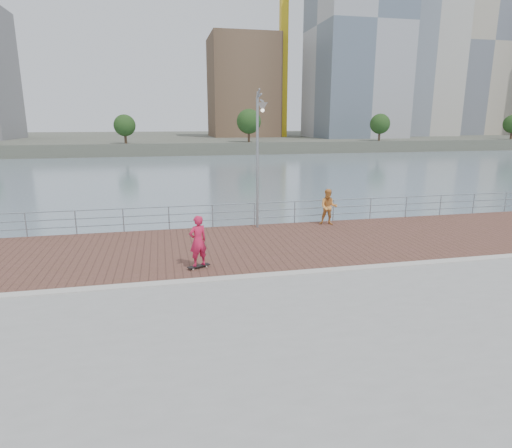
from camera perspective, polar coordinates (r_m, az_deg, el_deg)
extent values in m
plane|color=slate|center=(15.09, 1.69, -14.07)|extent=(400.00, 400.00, 0.00)
cube|color=gray|center=(10.50, 8.88, -21.53)|extent=(40.00, 24.00, 2.00)
cube|color=brown|center=(17.59, -1.12, -2.88)|extent=(40.00, 6.80, 0.02)
cube|color=#B7B5AD|center=(14.26, 1.74, -6.83)|extent=(40.00, 0.40, 0.06)
cube|color=#4C5142|center=(135.60, -11.24, 10.99)|extent=(320.00, 95.00, 2.50)
cylinder|color=#8C9EA8|center=(21.28, -28.32, -0.12)|extent=(0.06, 0.06, 1.10)
cylinder|color=#8C9EA8|center=(20.80, -22.89, 0.17)|extent=(0.06, 0.06, 1.10)
cylinder|color=#8C9EA8|center=(20.52, -17.26, 0.46)|extent=(0.06, 0.06, 1.10)
cylinder|color=#8C9EA8|center=(20.44, -11.53, 0.76)|extent=(0.06, 0.06, 1.10)
cylinder|color=#8C9EA8|center=(20.56, -5.80, 1.04)|extent=(0.06, 0.06, 1.10)
cylinder|color=#8C9EA8|center=(20.89, -0.21, 1.31)|extent=(0.06, 0.06, 1.10)
cylinder|color=#8C9EA8|center=(21.41, 5.17, 1.56)|extent=(0.06, 0.06, 1.10)
cylinder|color=#8C9EA8|center=(22.10, 10.26, 1.78)|extent=(0.06, 0.06, 1.10)
cylinder|color=#8C9EA8|center=(22.97, 15.00, 1.98)|extent=(0.06, 0.06, 1.10)
cylinder|color=#8C9EA8|center=(23.97, 19.36, 2.14)|extent=(0.06, 0.06, 1.10)
cylinder|color=#8C9EA8|center=(25.11, 23.36, 2.29)|extent=(0.06, 0.06, 1.10)
cylinder|color=#8C9EA8|center=(26.35, 27.00, 2.41)|extent=(0.06, 0.06, 1.10)
cylinder|color=#8C9EA8|center=(27.69, 30.29, 2.51)|extent=(0.06, 0.06, 1.10)
cylinder|color=#8C9EA8|center=(20.59, -3.00, 2.67)|extent=(39.00, 0.05, 0.05)
cylinder|color=#8C9EA8|center=(20.66, -2.99, 1.66)|extent=(39.00, 0.05, 0.05)
cylinder|color=#8C9EA8|center=(20.74, -2.98, 0.68)|extent=(39.00, 0.05, 0.05)
cylinder|color=gray|center=(20.02, 0.18, 7.94)|extent=(0.12, 0.12, 6.04)
cylinder|color=gray|center=(19.46, 0.53, 16.67)|extent=(0.07, 1.01, 0.07)
cone|color=#B2B2AD|center=(18.96, 0.88, 16.14)|extent=(0.44, 0.44, 0.35)
cube|color=black|center=(15.05, -7.63, -5.56)|extent=(0.82, 0.50, 0.03)
cylinder|color=beige|center=(14.89, -8.38, -5.98)|extent=(0.07, 0.06, 0.06)
cylinder|color=beige|center=(15.12, -6.63, -5.62)|extent=(0.07, 0.06, 0.06)
cylinder|color=beige|center=(15.02, -8.63, -5.82)|extent=(0.07, 0.06, 0.06)
cylinder|color=beige|center=(15.24, -6.89, -5.47)|extent=(0.07, 0.06, 0.06)
imported|color=#C81A42|center=(14.78, -7.74, -2.26)|extent=(0.77, 0.65, 1.79)
imported|color=#DB8F40|center=(21.16, 9.65, 2.24)|extent=(1.03, 0.92, 1.76)
cube|color=gold|center=(123.30, 3.71, 23.22)|extent=(2.00, 2.00, 50.00)
cube|color=brown|center=(125.44, -1.79, 17.74)|extent=(18.00, 18.00, 26.84)
cube|color=#9E9EA3|center=(124.44, 13.34, 24.18)|extent=(22.00, 22.00, 55.84)
cube|color=#B2ADA3|center=(146.03, 21.12, 25.53)|extent=(20.00, 20.00, 73.21)
cube|color=#ADA38E|center=(162.97, 26.62, 20.45)|extent=(24.00, 22.00, 55.10)
cylinder|color=#473323|center=(90.24, -17.03, 11.27)|extent=(0.50, 0.50, 3.29)
sphere|color=#193814|center=(90.19, -17.12, 12.46)|extent=(4.23, 4.23, 4.23)
cylinder|color=#473323|center=(91.82, -0.96, 12.10)|extent=(0.50, 0.50, 3.98)
sphere|color=#193814|center=(91.78, -0.97, 13.52)|extent=(5.12, 5.12, 5.12)
cylinder|color=#473323|center=(102.12, 16.13, 11.60)|extent=(0.50, 0.50, 3.47)
sphere|color=#193814|center=(102.09, 16.20, 12.71)|extent=(4.46, 4.46, 4.46)
cylinder|color=#473323|center=(122.62, 30.93, 10.47)|extent=(0.50, 0.50, 3.40)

